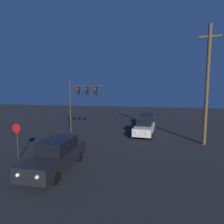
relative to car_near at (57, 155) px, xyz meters
The scene contains 6 objects.
car_near is the anchor object (origin of this frame).
car_mid 10.62m from the car_near, 66.83° to the left, with size 1.98×4.95×1.74m.
car_far 16.54m from the car_near, 76.09° to the left, with size 2.06×4.97×1.74m.
traffic_signal_mast 10.05m from the car_near, 107.29° to the left, with size 4.12×0.30×5.85m.
stop_sign 3.60m from the car_near, 167.01° to the left, with size 0.62×0.07×2.36m.
utility_pole 12.82m from the car_near, 39.35° to the left, with size 1.70×0.28×9.89m.
Camera 1 is at (3.50, 1.53, 4.30)m, focal length 28.00 mm.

